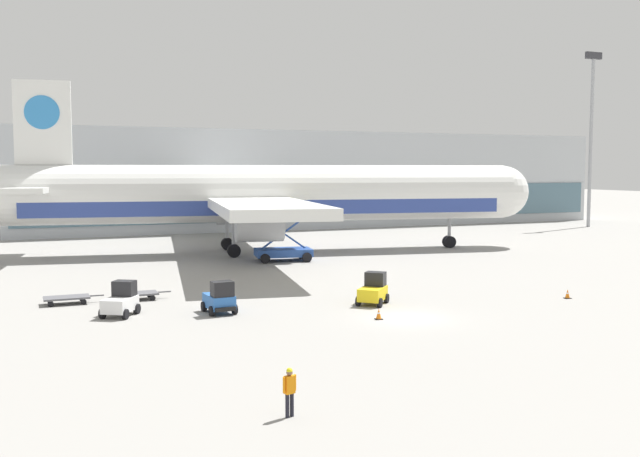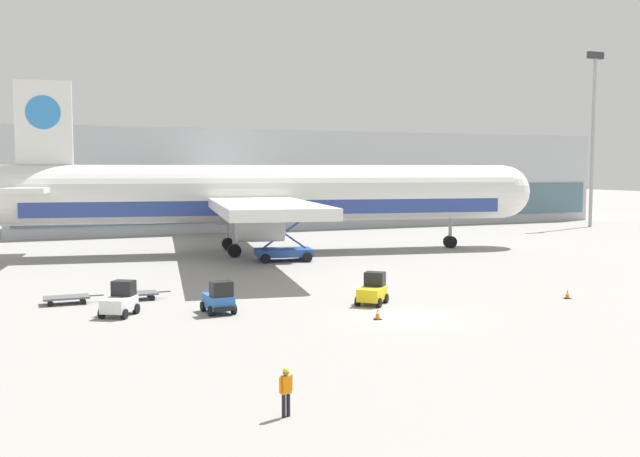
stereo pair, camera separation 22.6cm
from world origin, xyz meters
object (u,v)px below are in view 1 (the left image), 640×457
Objects in this scene: light_mast at (591,128)px; airplane_main at (263,196)px; ground_crew_far at (290,388)px; baggage_dolly_lead at (67,298)px; traffic_cone_far at (568,294)px; baggage_dolly_second at (136,294)px; baggage_tug_far at (121,301)px; traffic_cone_near at (379,314)px; baggage_tug_mid at (373,290)px; baggage_tug_foreground at (220,299)px; scissor_lift_loader at (283,241)px.

airplane_main is (-54.99, -12.51, -8.84)m from light_mast.
airplane_main is 32.92× the size of ground_crew_far.
traffic_cone_far reaches higher than baggage_dolly_lead.
airplane_main is at bearing 54.06° from baggage_dolly_second.
traffic_cone_far is at bearing -62.25° from airplane_main.
ground_crew_far is (3.18, -19.99, 0.16)m from baggage_tug_far.
traffic_cone_near reaches higher than baggage_dolly_lead.
baggage_tug_mid reaches higher than baggage_dolly_second.
baggage_tug_mid is (9.82, -0.91, 0.00)m from baggage_tug_foreground.
airplane_main reaches higher than scissor_lift_loader.
baggage_tug_foreground is 9.86m from baggage_tug_mid.
baggage_tug_mid is at bearing -85.20° from scissor_lift_loader.
light_mast reaches higher than airplane_main.
baggage_tug_far is at bearing -61.31° from baggage_dolly_lead.
baggage_tug_foreground is 0.68× the size of baggage_dolly_lead.
traffic_cone_far is (22.66, -4.19, -0.58)m from baggage_tug_foreground.
baggage_dolly_second is at bearing -3.63° from baggage_dolly_lead.
airplane_main is at bearing 153.83° from baggage_tug_foreground.
scissor_lift_loader is at bearing 81.93° from traffic_cone_near.
baggage_dolly_lead is at bearing 176.37° from baggage_dolly_second.
baggage_tug_far is at bearing 123.72° from baggage_tug_mid.
baggage_tug_mid is at bearing 81.48° from baggage_tug_foreground.
baggage_tug_foreground is at bearing 127.71° from baggage_tug_mid.
scissor_lift_loader is at bearing 43.90° from baggage_dolly_second.
ground_crew_far is (1.63, -24.74, 0.64)m from baggage_dolly_second.
traffic_cone_near is at bearing -88.33° from scissor_lift_loader.
baggage_dolly_second is at bearing -154.01° from light_mast.
baggage_tug_foreground is at bearing -57.85° from baggage_dolly_second.
scissor_lift_loader is 24.51m from baggage_tug_foreground.
baggage_tug_mid is at bearing 66.78° from traffic_cone_near.
traffic_cone_near is (16.25, -11.86, -0.08)m from baggage_dolly_lead.
light_mast is at bearing 22.56° from airplane_main.
baggage_tug_far is at bearing 153.18° from traffic_cone_near.
scissor_lift_loader reaches higher than ground_crew_far.
baggage_tug_foreground is at bearing 65.10° from ground_crew_far.
airplane_main is 15.59× the size of baggage_dolly_lead.
traffic_cone_far is (30.95, -10.82, -0.09)m from baggage_dolly_lead.
light_mast is 79.77m from baggage_tug_foreground.
airplane_main is at bearing 97.30° from scissor_lift_loader.
airplane_main is 20.94× the size of baggage_tug_mid.
light_mast is 41.83× the size of traffic_cone_far.
airplane_main reaches higher than traffic_cone_far.
baggage_tug_foreground is (-67.04, -40.98, -13.81)m from light_mast.
light_mast is at bearing 38.03° from traffic_cone_near.
airplane_main is 89.94× the size of traffic_cone_near.
baggage_tug_far is at bearing -151.52° from light_mast.
traffic_cone_far is at bearing -134.49° from light_mast.
airplane_main is at bearing 38.66° from baggage_tug_mid.
baggage_tug_mid is at bearing -66.95° from baggage_tug_far.
baggage_dolly_second is (-71.03, -34.62, -14.29)m from light_mast.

